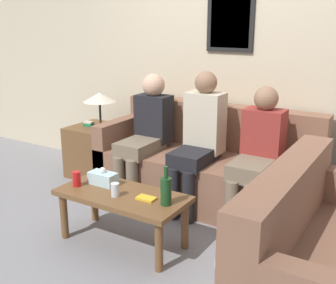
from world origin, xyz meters
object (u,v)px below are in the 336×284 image
(person_right, at_px, (257,151))
(couch_main, at_px, (207,168))
(couch_side, at_px, (329,270))
(coffee_table, at_px, (122,201))
(wine_bottle, at_px, (166,190))
(person_left, at_px, (146,130))
(drinking_glass, at_px, (115,190))
(person_middle, at_px, (199,136))
(teddy_bear, at_px, (230,261))

(person_right, bearing_deg, couch_main, 160.92)
(couch_side, bearing_deg, coffee_table, 87.12)
(coffee_table, distance_m, wine_bottle, 0.43)
(couch_side, relative_size, wine_bottle, 5.13)
(person_left, height_order, person_right, person_left)
(couch_main, height_order, person_right, person_right)
(coffee_table, relative_size, drinking_glass, 9.93)
(couch_main, bearing_deg, person_middle, -88.76)
(couch_main, height_order, wine_bottle, couch_main)
(wine_bottle, distance_m, teddy_bear, 0.65)
(coffee_table, relative_size, wine_bottle, 3.52)
(couch_side, bearing_deg, teddy_bear, 84.52)
(couch_main, height_order, couch_side, same)
(drinking_glass, bearing_deg, wine_bottle, 10.32)
(couch_main, bearing_deg, couch_side, -40.73)
(couch_side, height_order, person_right, person_right)
(person_left, bearing_deg, person_right, -1.20)
(drinking_glass, xyz_separation_m, teddy_bear, (0.93, 0.05, -0.33))
(drinking_glass, xyz_separation_m, person_right, (0.75, 0.97, 0.17))
(couch_side, bearing_deg, person_left, 62.79)
(person_left, height_order, person_middle, person_middle)
(person_right, bearing_deg, coffee_table, -129.44)
(person_middle, distance_m, teddy_bear, 1.30)
(wine_bottle, distance_m, person_right, 0.97)
(person_middle, bearing_deg, person_left, 177.92)
(person_middle, xyz_separation_m, teddy_bear, (0.73, -0.92, -0.54))
(couch_main, bearing_deg, teddy_bear, -56.68)
(drinking_glass, bearing_deg, couch_side, -0.29)
(coffee_table, bearing_deg, couch_main, 80.33)
(drinking_glass, height_order, person_right, person_right)
(drinking_glass, bearing_deg, teddy_bear, 3.25)
(couch_main, bearing_deg, wine_bottle, -79.23)
(person_middle, bearing_deg, drinking_glass, -101.62)
(person_left, bearing_deg, person_middle, -2.08)
(teddy_bear, bearing_deg, person_left, 144.48)
(couch_main, distance_m, coffee_table, 1.11)
(couch_main, distance_m, drinking_glass, 1.19)
(drinking_glass, relative_size, person_left, 0.09)
(person_left, bearing_deg, wine_bottle, -49.13)
(person_middle, bearing_deg, coffee_table, -101.90)
(teddy_bear, bearing_deg, drinking_glass, -176.75)
(wine_bottle, xyz_separation_m, person_right, (0.35, 0.90, 0.11))
(coffee_table, bearing_deg, wine_bottle, 0.51)
(person_middle, bearing_deg, couch_side, -35.89)
(person_left, xyz_separation_m, person_right, (1.15, -0.02, -0.02))
(coffee_table, relative_size, person_right, 0.88)
(wine_bottle, relative_size, teddy_bear, 0.87)
(coffee_table, height_order, person_middle, person_middle)
(coffee_table, xyz_separation_m, person_left, (-0.41, 0.93, 0.30))
(teddy_bear, bearing_deg, couch_side, -5.48)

